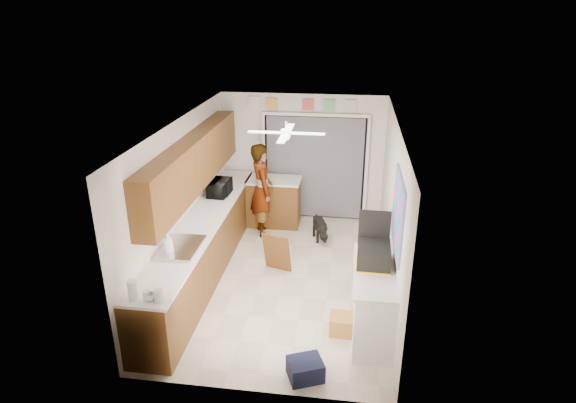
{
  "coord_description": "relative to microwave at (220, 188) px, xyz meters",
  "views": [
    {
      "loc": [
        0.97,
        -6.63,
        4.07
      ],
      "look_at": [
        0.0,
        0.4,
        1.15
      ],
      "focal_mm": 30.0,
      "sensor_mm": 36.0,
      "label": 1
    }
  ],
  "objects": [
    {
      "name": "wall_left",
      "position": [
        -0.3,
        -1.04,
        0.17
      ],
      "size": [
        0.0,
        5.0,
        5.0
      ],
      "primitive_type": "plane",
      "rotation": [
        1.57,
        0.0,
        1.57
      ],
      "color": "silver",
      "rests_on": "ground"
    },
    {
      "name": "ceiling",
      "position": [
        1.3,
        -1.04,
        1.42
      ],
      "size": [
        5.0,
        5.0,
        0.0
      ],
      "primitive_type": "plane",
      "rotation": [
        3.14,
        0.0,
        0.0
      ],
      "color": "white",
      "rests_on": "ground"
    },
    {
      "name": "jar_b",
      "position": [
        0.05,
        -3.29,
        -0.08
      ],
      "size": [
        0.09,
        0.09,
        0.12
      ],
      "primitive_type": "cylinder",
      "rotation": [
        0.0,
        0.0,
        0.14
      ],
      "color": "silver",
      "rests_on": "left_countertop"
    },
    {
      "name": "cup",
      "position": [
        0.09,
        -3.29,
        -0.09
      ],
      "size": [
        0.14,
        0.14,
        0.09
      ],
      "primitive_type": "imported",
      "rotation": [
        0.0,
        0.0,
        -0.21
      ],
      "color": "white",
      "rests_on": "left_countertop"
    },
    {
      "name": "door_trim_left",
      "position": [
        0.53,
        1.4,
        -0.03
      ],
      "size": [
        0.06,
        0.04,
        2.1
      ],
      "primitive_type": "cube",
      "color": "white",
      "rests_on": "wall_back"
    },
    {
      "name": "cabinet_door_panel",
      "position": [
        1.15,
        -0.87,
        -0.74
      ],
      "size": [
        0.49,
        0.3,
        0.67
      ],
      "primitive_type": "cube",
      "rotation": [
        0.21,
        0.0,
        -0.29
      ],
      "color": "brown",
      "rests_on": "floor"
    },
    {
      "name": "soap_bottle",
      "position": [
        -0.1,
        -2.2,
        0.04
      ],
      "size": [
        0.15,
        0.15,
        0.34
      ],
      "primitive_type": "imported",
      "rotation": [
        0.0,
        0.0,
        0.1
      ],
      "color": "silver",
      "rests_on": "left_countertop"
    },
    {
      "name": "curtain_panel",
      "position": [
        1.55,
        1.39,
        -0.03
      ],
      "size": [
        1.9,
        0.03,
        2.05
      ],
      "primitive_type": "cube",
      "color": "slate",
      "rests_on": "wall_back"
    },
    {
      "name": "ceiling_fan",
      "position": [
        1.3,
        -0.84,
        1.24
      ],
      "size": [
        1.14,
        1.14,
        0.24
      ],
      "primitive_type": "cube",
      "color": "white",
      "rests_on": "ceiling"
    },
    {
      "name": "cardboard_box",
      "position": [
        2.3,
        -2.33,
        -0.95
      ],
      "size": [
        0.42,
        0.32,
        0.25
      ],
      "primitive_type": "cube",
      "rotation": [
        0.0,
        0.0,
        -0.04
      ],
      "color": "#AE8336",
      "rests_on": "floor"
    },
    {
      "name": "route66_sign",
      "position": [
        0.35,
        1.43,
        1.22
      ],
      "size": [
        0.22,
        0.02,
        0.26
      ],
      "primitive_type": "cube",
      "color": "silver",
      "rests_on": "wall_back"
    },
    {
      "name": "right_counter_top",
      "position": [
        2.64,
        -2.24,
        -0.16
      ],
      "size": [
        0.54,
        1.44,
        0.04
      ],
      "primitive_type": "cube",
      "color": "white",
      "rests_on": "right_counter_base"
    },
    {
      "name": "header_frame_2",
      "position": [
        1.4,
        1.43,
        1.22
      ],
      "size": [
        0.22,
        0.02,
        0.22
      ],
      "primitive_type": "cube",
      "color": "#D3554F",
      "rests_on": "wall_back"
    },
    {
      "name": "dog",
      "position": [
        1.76,
        0.37,
        -0.86
      ],
      "size": [
        0.41,
        0.61,
        0.44
      ],
      "primitive_type": "cube",
      "rotation": [
        0.0,
        0.0,
        0.33
      ],
      "color": "black",
      "rests_on": "floor"
    },
    {
      "name": "suitcase",
      "position": [
        2.62,
        -2.08,
        -0.02
      ],
      "size": [
        0.43,
        0.57,
        0.24
      ],
      "primitive_type": "cube",
      "rotation": [
        0.0,
        0.0,
        -0.02
      ],
      "color": "black",
      "rests_on": "right_counter_top"
    },
    {
      "name": "header_frame_3",
      "position": [
        1.8,
        1.43,
        1.22
      ],
      "size": [
        0.22,
        0.02,
        0.22
      ],
      "primitive_type": "cube",
      "color": "#72BD6C",
      "rests_on": "wall_back"
    },
    {
      "name": "paper_towel_roll",
      "position": [
        -0.11,
        -3.29,
        -0.02
      ],
      "size": [
        0.15,
        0.15,
        0.24
      ],
      "primitive_type": "cylinder",
      "rotation": [
        0.0,
        0.0,
        0.41
      ],
      "color": "white",
      "rests_on": "left_countertop"
    },
    {
      "name": "upper_cabinets",
      "position": [
        -0.14,
        -0.84,
        0.72
      ],
      "size": [
        0.32,
        4.0,
        0.8
      ],
      "primitive_type": "cube",
      "color": "brown",
      "rests_on": "wall_left"
    },
    {
      "name": "wall_back",
      "position": [
        1.3,
        1.46,
        0.17
      ],
      "size": [
        3.2,
        0.0,
        3.2
      ],
      "primitive_type": "plane",
      "rotation": [
        1.57,
        0.0,
        0.0
      ],
      "color": "silver",
      "rests_on": "ground"
    },
    {
      "name": "right_counter_base",
      "position": [
        2.65,
        -2.24,
        -0.63
      ],
      "size": [
        0.5,
        1.4,
        0.9
      ],
      "primitive_type": "cube",
      "color": "white",
      "rests_on": "floor"
    },
    {
      "name": "left_countertop",
      "position": [
        0.01,
        -1.04,
        -0.16
      ],
      "size": [
        0.62,
        4.8,
        0.04
      ],
      "primitive_type": "cube",
      "color": "white",
      "rests_on": "left_base_cabinets"
    },
    {
      "name": "wall_front",
      "position": [
        1.3,
        -3.54,
        0.17
      ],
      "size": [
        3.2,
        0.0,
        3.2
      ],
      "primitive_type": "plane",
      "rotation": [
        -1.57,
        0.0,
        0.0
      ],
      "color": "silver",
      "rests_on": "ground"
    },
    {
      "name": "navy_crate",
      "position": [
        1.87,
        -3.24,
        -0.96
      ],
      "size": [
        0.49,
        0.45,
        0.24
      ],
      "primitive_type": "cube",
      "rotation": [
        0.0,
        0.0,
        0.4
      ],
      "color": "black",
      "rests_on": "floor"
    },
    {
      "name": "suitcase_lid",
      "position": [
        2.62,
        -1.79,
        0.23
      ],
      "size": [
        0.42,
        0.04,
        0.5
      ],
      "primitive_type": "cube",
      "rotation": [
        0.0,
        0.0,
        -0.02
      ],
      "color": "black",
      "rests_on": "suitcase"
    },
    {
      "name": "man",
      "position": [
        0.66,
        0.51,
        -0.2
      ],
      "size": [
        0.64,
        0.76,
        1.76
      ],
      "primitive_type": "imported",
      "rotation": [
        0.0,
        0.0,
        1.97
      ],
      "color": "white",
      "rests_on": "floor"
    },
    {
      "name": "wall_right",
      "position": [
        2.9,
        -1.04,
        0.17
      ],
      "size": [
        0.0,
        5.0,
        5.0
      ],
      "primitive_type": "plane",
      "rotation": [
        1.57,
        0.0,
        -1.57
      ],
      "color": "silver",
      "rests_on": "ground"
    },
    {
      "name": "faucet",
      "position": [
        -0.18,
        -2.04,
        -0.03
      ],
      "size": [
        0.03,
        0.03,
        0.22
      ],
      "primitive_type": "cylinder",
      "color": "silver",
      "rests_on": "left_countertop"
    },
    {
      "name": "header_frame_4",
      "position": [
        2.2,
        1.43,
        1.22
      ],
      "size": [
        0.22,
        0.02,
        0.22
      ],
      "primitive_type": "cube",
      "color": "beige",
      "rests_on": "wall_back"
    },
    {
      "name": "door_trim_head",
      "position": [
        1.55,
        1.4,
        1.04
      ],
      "size": [
        2.1,
        0.04,
        0.06
      ],
      "primitive_type": "cube",
      "color": "white",
      "rests_on": "wall_back"
    },
    {
      "name": "jar_a",
      "position": [
        0.19,
        -3.29,
        -0.06
      ],
      "size": [
        0.13,
        0.13,
        0.15
      ],
      "primitive_type": "cylinder",
      "rotation": [
        0.0,
        0.0,
        -0.26
      ],
      "color": "silver",
      "rests_on": "left_countertop"
    },
    {
      "name": "microwave",
      "position": [
        0.0,
        0.0,
        0.0
      ],
      "size": [
        0.36,
        0.51,
        0.27
      ],
      "primitive_type": "imported",
      "rotation": [
        0.0,
        0.0,
        1.52
      ],
      "color": "black",
      "rests_on": "left_countertop"
    },
    {
      "name": "peninsula_top",
      "position": [
        0.8,
        0.96,
        -0.16
      ],
      "size": [
        1.04,
        0.64,
        0.04
      ],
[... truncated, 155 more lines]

